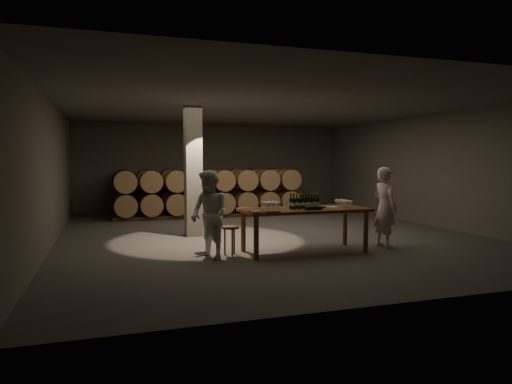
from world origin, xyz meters
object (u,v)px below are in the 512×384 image
object	(u,v)px
plate	(332,207)
person_woman	(209,215)
notebook_near	(272,211)
person_man	(385,207)
bottle_cluster	(304,203)
stool	(230,232)
tasting_table	(304,213)

from	to	relation	value
plate	person_woman	bearing A→B (deg)	-179.67
notebook_near	person_man	world-z (taller)	person_man
bottle_cluster	stool	xyz separation A→B (m)	(-1.50, 0.20, -0.55)
plate	stool	size ratio (longest dim) A/B	0.44
notebook_near	stool	bearing A→B (deg)	144.80
plate	person_woman	distance (m)	2.60
notebook_near	person_woman	size ratio (longest dim) A/B	0.16
person_man	plate	bearing A→B (deg)	81.53
person_woman	stool	bearing A→B (deg)	90.69
bottle_cluster	tasting_table	bearing A→B (deg)	52.02
notebook_near	stool	world-z (taller)	notebook_near
bottle_cluster	person_man	world-z (taller)	person_man
plate	notebook_near	distance (m)	1.54
notebook_near	plate	bearing A→B (deg)	23.76
person_man	person_woman	distance (m)	3.85
tasting_table	person_woman	bearing A→B (deg)	-178.58
bottle_cluster	person_man	xyz separation A→B (m)	(1.88, -0.04, -0.14)
bottle_cluster	person_woman	world-z (taller)	person_woman
notebook_near	person_woman	xyz separation A→B (m)	(-1.12, 0.39, -0.07)
tasting_table	stool	distance (m)	1.57
tasting_table	person_woman	world-z (taller)	person_woman
notebook_near	person_man	size ratio (longest dim) A/B	0.16
tasting_table	person_man	bearing A→B (deg)	-2.14
bottle_cluster	person_woman	xyz separation A→B (m)	(-1.97, -0.02, -0.16)
plate	notebook_near	world-z (taller)	notebook_near
tasting_table	stool	bearing A→B (deg)	173.54
bottle_cluster	stool	size ratio (longest dim) A/B	1.05
person_man	person_woman	bearing A→B (deg)	82.85
tasting_table	person_woman	size ratio (longest dim) A/B	1.53
plate	person_man	size ratio (longest dim) A/B	0.15
plate	stool	world-z (taller)	plate
plate	stool	xyz separation A→B (m)	(-2.13, 0.21, -0.44)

